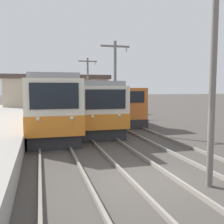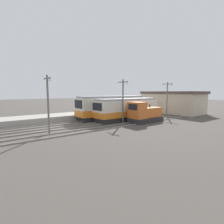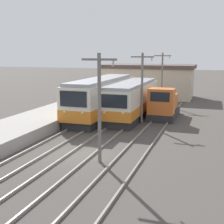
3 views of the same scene
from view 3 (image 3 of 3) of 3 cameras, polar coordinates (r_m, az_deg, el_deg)
ground_plane at (r=19.48m, az=-5.99°, el=-7.65°), size 200.00×200.00×0.00m
track_left at (r=20.62m, az=-12.64°, el=-6.60°), size 1.54×60.00×0.14m
track_center at (r=19.38m, az=-5.45°, el=-7.52°), size 1.54×60.00×0.14m
track_right at (r=18.43m, az=3.22°, el=-8.47°), size 1.54×60.00×0.14m
commuter_train_left at (r=29.99m, az=-1.93°, el=2.36°), size 2.84×12.68×3.75m
commuter_train_center at (r=29.90m, az=3.62°, el=2.03°), size 2.84×11.41×3.40m
shunting_locomotive at (r=29.93m, az=9.47°, el=1.17°), size 2.40×5.41×3.00m
catenary_mast_near at (r=17.19m, az=-2.29°, el=1.52°), size 2.00×0.20×6.14m
catenary_mast_mid at (r=27.14m, az=5.53°, el=4.91°), size 2.00×0.20×6.14m
catenary_mast_far at (r=37.36m, az=9.14°, el=6.44°), size 2.00×0.20×6.14m
station_building at (r=43.89m, az=6.62°, el=5.71°), size 12.60×6.30×4.53m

